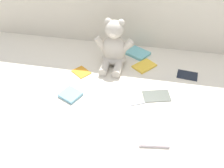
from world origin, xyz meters
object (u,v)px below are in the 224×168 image
(teddy_bear, at_px, (114,48))
(book_case_6, at_px, (71,95))
(book_case_2, at_px, (138,53))
(book_case_3, at_px, (187,75))
(book_case_1, at_px, (154,138))
(book_case_4, at_px, (134,95))
(book_case_0, at_px, (157,96))
(book_case_7, at_px, (144,66))
(book_case_5, at_px, (81,72))

(teddy_bear, height_order, book_case_6, teddy_bear)
(book_case_2, relative_size, book_case_3, 1.13)
(book_case_1, distance_m, book_case_4, 0.27)
(book_case_4, bearing_deg, teddy_bear, -85.77)
(book_case_3, bearing_deg, book_case_0, 148.68)
(book_case_2, bearing_deg, book_case_7, -126.60)
(book_case_1, height_order, book_case_7, book_case_1)
(book_case_0, bearing_deg, book_case_1, 165.94)
(teddy_bear, bearing_deg, book_case_7, -0.12)
(teddy_bear, height_order, book_case_1, teddy_bear)
(teddy_bear, relative_size, book_case_6, 2.90)
(teddy_bear, bearing_deg, book_case_6, -116.38)
(teddy_bear, xyz_separation_m, book_case_1, (0.26, -0.50, -0.09))
(teddy_bear, relative_size, book_case_5, 2.94)
(book_case_6, bearing_deg, book_case_7, 158.75)
(book_case_5, xyz_separation_m, book_case_7, (0.33, 0.12, 0.00))
(book_case_2, height_order, book_case_6, same)
(book_case_0, xyz_separation_m, book_case_4, (-0.11, -0.02, -0.00))
(book_case_1, height_order, book_case_4, book_case_1)
(book_case_2, bearing_deg, book_case_1, -137.55)
(book_case_0, relative_size, book_case_3, 1.23)
(book_case_0, distance_m, book_case_7, 0.25)
(book_case_3, relative_size, book_case_4, 0.84)
(book_case_0, height_order, book_case_3, same)
(book_case_4, relative_size, book_case_6, 1.37)
(book_case_6, bearing_deg, book_case_0, 126.39)
(book_case_0, distance_m, book_case_1, 0.27)
(book_case_3, height_order, book_case_7, book_case_7)
(book_case_5, relative_size, book_case_7, 0.76)
(book_case_1, bearing_deg, book_case_4, 17.55)
(book_case_6, xyz_separation_m, book_case_7, (0.33, 0.31, -0.00))
(book_case_4, xyz_separation_m, book_case_5, (-0.30, 0.13, 0.00))
(book_case_1, height_order, book_case_2, book_case_2)
(book_case_6, bearing_deg, book_case_5, -153.99)
(book_case_2, relative_size, book_case_7, 1.01)
(teddy_bear, bearing_deg, book_case_5, -142.51)
(book_case_1, bearing_deg, book_case_7, 2.19)
(book_case_2, xyz_separation_m, book_case_7, (0.05, -0.12, -0.00))
(book_case_4, bearing_deg, book_case_0, 164.40)
(teddy_bear, distance_m, book_case_4, 0.31)
(book_case_0, relative_size, book_case_5, 1.44)
(book_case_5, bearing_deg, book_case_6, -142.23)
(book_case_1, distance_m, book_case_6, 0.46)
(teddy_bear, bearing_deg, book_case_2, 42.90)
(teddy_bear, distance_m, book_case_2, 0.19)
(book_case_7, bearing_deg, book_case_4, 123.07)
(teddy_bear, xyz_separation_m, book_case_4, (0.15, -0.25, -0.10))
(teddy_bear, height_order, book_case_2, teddy_bear)
(book_case_7, bearing_deg, book_case_0, 149.16)
(book_case_0, height_order, book_case_6, book_case_6)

